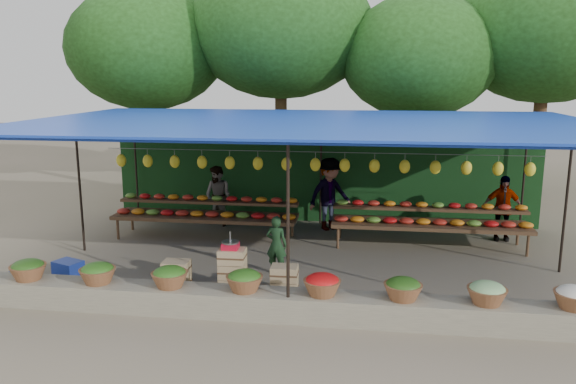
# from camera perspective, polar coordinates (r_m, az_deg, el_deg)

# --- Properties ---
(ground) EXTENTS (60.00, 60.00, 0.00)m
(ground) POSITION_cam_1_polar(r_m,az_deg,el_deg) (11.41, 2.05, -6.97)
(ground) COLOR #645E4A
(ground) RESTS_ON ground
(stone_curb) EXTENTS (10.60, 0.55, 0.40)m
(stone_curb) POSITION_cam_1_polar(r_m,az_deg,el_deg) (8.79, 0.14, -11.45)
(stone_curb) COLOR #6D6857
(stone_curb) RESTS_ON ground
(stall_canopy) EXTENTS (10.80, 6.60, 2.82)m
(stall_canopy) POSITION_cam_1_polar(r_m,az_deg,el_deg) (10.91, 2.19, 6.60)
(stall_canopy) COLOR black
(stall_canopy) RESTS_ON ground
(produce_baskets) EXTENTS (8.98, 0.58, 0.34)m
(produce_baskets) POSITION_cam_1_polar(r_m,az_deg,el_deg) (8.66, -0.52, -9.20)
(produce_baskets) COLOR brown
(produce_baskets) RESTS_ON stone_curb
(netting_backdrop) EXTENTS (10.60, 0.06, 2.50)m
(netting_backdrop) POSITION_cam_1_polar(r_m,az_deg,el_deg) (14.15, 3.43, 1.93)
(netting_backdrop) COLOR #18451B
(netting_backdrop) RESTS_ON ground
(tree_row) EXTENTS (16.51, 5.50, 7.12)m
(tree_row) POSITION_cam_1_polar(r_m,az_deg,el_deg) (16.88, 6.19, 15.24)
(tree_row) COLOR #382014
(tree_row) RESTS_ON ground
(fruit_table_left) EXTENTS (4.21, 0.95, 0.93)m
(fruit_table_left) POSITION_cam_1_polar(r_m,az_deg,el_deg) (12.99, -8.29, -1.97)
(fruit_table_left) COLOR #45341B
(fruit_table_left) RESTS_ON ground
(fruit_table_right) EXTENTS (4.21, 0.95, 0.93)m
(fruit_table_right) POSITION_cam_1_polar(r_m,az_deg,el_deg) (12.56, 14.21, -2.69)
(fruit_table_right) COLOR #45341B
(fruit_table_right) RESTS_ON ground
(crate_counter) EXTENTS (2.36, 0.35, 0.77)m
(crate_counter) POSITION_cam_1_polar(r_m,az_deg,el_deg) (9.78, -5.82, -8.35)
(crate_counter) COLOR tan
(crate_counter) RESTS_ON ground
(weighing_scale) EXTENTS (0.29, 0.29, 0.31)m
(weighing_scale) POSITION_cam_1_polar(r_m,az_deg,el_deg) (9.61, -5.88, -5.36)
(weighing_scale) COLOR red
(weighing_scale) RESTS_ON crate_counter
(vendor_seated) EXTENTS (0.45, 0.34, 1.11)m
(vendor_seated) POSITION_cam_1_polar(r_m,az_deg,el_deg) (10.55, -1.18, -5.37)
(vendor_seated) COLOR #1A3B1E
(vendor_seated) RESTS_ON ground
(customer_left) EXTENTS (0.90, 0.82, 1.50)m
(customer_left) POSITION_cam_1_polar(r_m,az_deg,el_deg) (13.89, -7.13, -0.44)
(customer_left) COLOR slate
(customer_left) RESTS_ON ground
(customer_mid) EXTENTS (1.29, 1.19, 1.75)m
(customer_mid) POSITION_cam_1_polar(r_m,az_deg,el_deg) (13.48, 4.26, -0.21)
(customer_mid) COLOR slate
(customer_mid) RESTS_ON ground
(customer_right) EXTENTS (0.88, 0.39, 1.48)m
(customer_right) POSITION_cam_1_polar(r_m,az_deg,el_deg) (13.51, 20.93, -1.52)
(customer_right) COLOR slate
(customer_right) RESTS_ON ground
(blue_crate_front) EXTENTS (0.52, 0.45, 0.26)m
(blue_crate_front) POSITION_cam_1_polar(r_m,az_deg,el_deg) (11.05, -25.50, -8.08)
(blue_crate_front) COLOR navy
(blue_crate_front) RESTS_ON ground
(blue_crate_back) EXTENTS (0.59, 0.51, 0.30)m
(blue_crate_back) POSITION_cam_1_polar(r_m,az_deg,el_deg) (11.25, -21.42, -7.27)
(blue_crate_back) COLOR navy
(blue_crate_back) RESTS_ON ground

